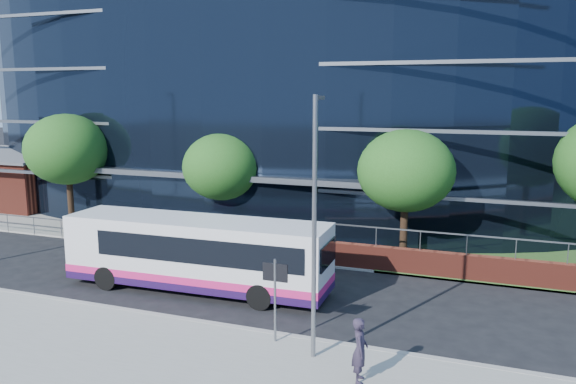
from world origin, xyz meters
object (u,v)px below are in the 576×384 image
at_px(brick_pavilion, 15,179).
at_px(street_sign, 275,283).
at_px(tree_far_b, 222,167).
at_px(pedestrian, 360,350).
at_px(tree_far_c, 406,171).
at_px(city_bus, 199,253).
at_px(tree_far_a, 67,149).
at_px(streetlight_east, 315,221).

distance_m(brick_pavilion, street_sign, 30.49).
height_order(street_sign, tree_far_b, tree_far_b).
bearing_deg(pedestrian, tree_far_c, -9.38).
bearing_deg(city_bus, pedestrian, -35.04).
xyz_separation_m(brick_pavilion, tree_far_a, (9.00, -4.50, 2.92)).
height_order(street_sign, tree_far_c, tree_far_c).
xyz_separation_m(brick_pavilion, pedestrian, (29.68, -16.68, -0.85)).
bearing_deg(city_bus, streetlight_east, -35.66).
xyz_separation_m(tree_far_c, pedestrian, (0.68, -12.18, -3.45)).
bearing_deg(tree_far_b, tree_far_a, -177.14).
distance_m(streetlight_east, pedestrian, 3.88).
xyz_separation_m(street_sign, pedestrian, (3.18, -1.60, -1.06)).
relative_size(tree_far_a, pedestrian, 3.71).
height_order(tree_far_a, tree_far_b, tree_far_a).
distance_m(tree_far_a, city_bus, 14.71).
bearing_deg(brick_pavilion, tree_far_c, -8.82).
relative_size(tree_far_c, city_bus, 0.57).
xyz_separation_m(tree_far_c, streetlight_east, (-1.00, -11.17, -0.10)).
distance_m(tree_far_b, pedestrian, 16.87).
bearing_deg(tree_far_a, city_bus, -28.56).
relative_size(street_sign, tree_far_a, 0.40).
height_order(street_sign, pedestrian, street_sign).
relative_size(tree_far_c, pedestrian, 3.47).
xyz_separation_m(street_sign, tree_far_a, (-17.50, 10.59, 2.71)).
height_order(tree_far_c, streetlight_east, streetlight_east).
height_order(street_sign, streetlight_east, streetlight_east).
bearing_deg(streetlight_east, street_sign, 158.64).
bearing_deg(brick_pavilion, street_sign, -29.65).
xyz_separation_m(streetlight_east, city_bus, (-6.40, 4.31, -2.82)).
height_order(tree_far_b, tree_far_c, tree_far_c).
bearing_deg(tree_far_c, tree_far_a, 180.00).
distance_m(street_sign, tree_far_a, 20.63).
distance_m(tree_far_c, pedestrian, 12.68).
xyz_separation_m(brick_pavilion, city_bus, (21.61, -11.36, -0.32)).
bearing_deg(tree_far_b, pedestrian, -49.89).
height_order(streetlight_east, pedestrian, streetlight_east).
relative_size(tree_far_a, tree_far_c, 1.07).
relative_size(streetlight_east, city_bus, 0.70).
distance_m(streetlight_east, city_bus, 8.21).
distance_m(tree_far_a, tree_far_c, 20.00).
bearing_deg(tree_far_c, street_sign, -103.29).
bearing_deg(pedestrian, brick_pavilion, 48.08).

